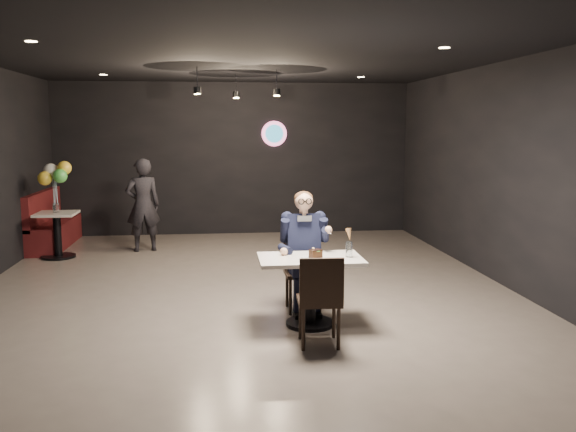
{
  "coord_description": "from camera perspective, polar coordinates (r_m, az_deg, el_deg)",
  "views": [
    {
      "loc": [
        -0.3,
        -7.7,
        2.12
      ],
      "look_at": [
        0.48,
        -0.8,
        1.11
      ],
      "focal_mm": 38.0,
      "sensor_mm": 36.0,
      "label": 1
    }
  ],
  "objects": [
    {
      "name": "dessert_plate",
      "position": [
        6.46,
        2.35,
        -3.92
      ],
      "size": [
        0.24,
        0.24,
        0.01
      ],
      "primitive_type": "cylinder",
      "color": "white",
      "rests_on": "main_table"
    },
    {
      "name": "chair_near",
      "position": [
        6.02,
        2.93,
        -7.75
      ],
      "size": [
        0.44,
        0.48,
        0.92
      ],
      "primitive_type": "cube",
      "rotation": [
        0.0,
        0.0,
        -0.05
      ],
      "color": "black",
      "rests_on": "floor"
    },
    {
      "name": "booth_bench",
      "position": [
        11.67,
        -21.03,
        -0.26
      ],
      "size": [
        0.5,
        1.99,
        1.0
      ],
      "primitive_type": "cube",
      "color": "#480F10",
      "rests_on": "floor"
    },
    {
      "name": "balloon_vase",
      "position": [
        10.6,
        -20.89,
        0.72
      ],
      "size": [
        0.1,
        0.1,
        0.15
      ],
      "primitive_type": "cylinder",
      "color": "silver",
      "rests_on": "side_table"
    },
    {
      "name": "cake_slice",
      "position": [
        6.41,
        2.6,
        -3.59
      ],
      "size": [
        0.14,
        0.13,
        0.08
      ],
      "primitive_type": "cube",
      "rotation": [
        0.0,
        0.0,
        0.35
      ],
      "color": "black",
      "rests_on": "dessert_plate"
    },
    {
      "name": "floor",
      "position": [
        7.99,
        -4.1,
        -7.14
      ],
      "size": [
        9.0,
        9.0,
        0.0
      ],
      "primitive_type": "plane",
      "color": "#70655D",
      "rests_on": "ground"
    },
    {
      "name": "balloon_bunch",
      "position": [
        10.55,
        -21.0,
        2.94
      ],
      "size": [
        0.41,
        0.41,
        0.68
      ],
      "primitive_type": "cube",
      "color": "yellow",
      "rests_on": "balloon_vase"
    },
    {
      "name": "wafer_cone",
      "position": [
        6.49,
        5.74,
        -1.74
      ],
      "size": [
        0.08,
        0.08,
        0.13
      ],
      "primitive_type": "cone",
      "rotation": [
        0.0,
        0.0,
        0.26
      ],
      "color": "tan",
      "rests_on": "sundae_glass"
    },
    {
      "name": "sundae_glass",
      "position": [
        6.54,
        5.73,
        -3.13
      ],
      "size": [
        0.07,
        0.07,
        0.16
      ],
      "primitive_type": "cylinder",
      "color": "silver",
      "rests_on": "main_table"
    },
    {
      "name": "side_table",
      "position": [
        10.66,
        -20.77,
        -1.61
      ],
      "size": [
        0.62,
        0.62,
        0.78
      ],
      "primitive_type": "cube",
      "color": "white",
      "rests_on": "floor"
    },
    {
      "name": "seated_man",
      "position": [
        7.05,
        1.44,
        -3.18
      ],
      "size": [
        0.6,
        0.8,
        1.44
      ],
      "primitive_type": "cube",
      "color": "black",
      "rests_on": "floor"
    },
    {
      "name": "pendant_lights",
      "position": [
        9.73,
        -4.79,
        12.73
      ],
      "size": [
        1.4,
        1.2,
        0.36
      ],
      "primitive_type": "cube",
      "color": "black",
      "rests_on": "floor"
    },
    {
      "name": "chair_far",
      "position": [
        7.11,
        1.43,
        -5.24
      ],
      "size": [
        0.42,
        0.46,
        0.92
      ],
      "primitive_type": "cube",
      "color": "black",
      "rests_on": "floor"
    },
    {
      "name": "passerby",
      "position": [
        10.75,
        -13.41,
        1.0
      ],
      "size": [
        0.66,
        0.51,
        1.6
      ],
      "primitive_type": "imported",
      "rotation": [
        0.0,
        0.0,
        3.38
      ],
      "color": "black",
      "rests_on": "floor"
    },
    {
      "name": "wall_sign",
      "position": [
        12.22,
        -1.3,
        7.71
      ],
      "size": [
        0.5,
        0.06,
        0.5
      ],
      "primitive_type": null,
      "color": "pink",
      "rests_on": "floor"
    },
    {
      "name": "main_table",
      "position": [
        6.6,
        2.09,
        -7.06
      ],
      "size": [
        1.1,
        0.7,
        0.75
      ],
      "primitive_type": "cube",
      "color": "white",
      "rests_on": "floor"
    },
    {
      "name": "mint_leaf",
      "position": [
        6.37,
        2.81,
        -3.31
      ],
      "size": [
        0.06,
        0.04,
        0.01
      ],
      "primitive_type": "ellipsoid",
      "color": "green",
      "rests_on": "cake_slice"
    }
  ]
}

